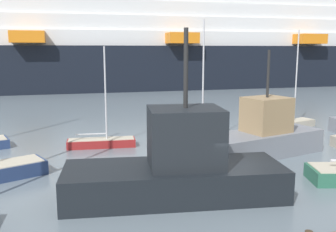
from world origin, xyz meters
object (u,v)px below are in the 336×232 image
sailboat_4 (197,141)px  fishing_boat_2 (262,136)px  fishing_boat_1 (178,168)px  cruise_ship (102,40)px  sailboat_5 (291,123)px  sailboat_3 (101,142)px

sailboat_4 → fishing_boat_2: size_ratio=0.98×
fishing_boat_1 → cruise_ship: cruise_ship is taller
sailboat_5 → fishing_boat_2: size_ratio=0.93×
sailboat_3 → sailboat_4: 5.95m
fishing_boat_1 → cruise_ship: (4.80, 46.98, 6.16)m
sailboat_3 → cruise_ship: 38.94m
sailboat_4 → fishing_boat_1: (-4.01, -7.28, 0.89)m
sailboat_4 → cruise_ship: (0.80, 39.70, 7.05)m
sailboat_3 → fishing_boat_1: size_ratio=0.66×
sailboat_3 → fishing_boat_1: (1.62, -9.22, 0.90)m
sailboat_4 → sailboat_5: 9.73m
sailboat_3 → fishing_boat_2: (8.43, -4.77, 0.77)m
sailboat_4 → sailboat_3: bearing=169.3°
fishing_boat_2 → sailboat_4: bearing=123.7°
fishing_boat_2 → cruise_ship: 43.03m
fishing_boat_2 → cruise_ship: (-2.01, 42.52, 6.29)m
sailboat_5 → fishing_boat_2: sailboat_5 is taller
sailboat_5 → sailboat_4: bearing=-173.1°
fishing_boat_1 → fishing_boat_2: bearing=44.2°
sailboat_3 → cruise_ship: cruise_ship is taller
sailboat_5 → cruise_ship: cruise_ship is taller
sailboat_4 → sailboat_5: sailboat_4 is taller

